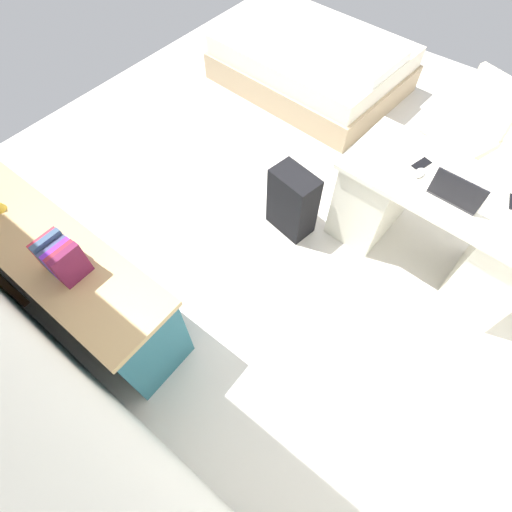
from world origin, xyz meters
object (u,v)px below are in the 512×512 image
cell_phone_by_mouse (422,164)px  suitcase_black (292,202)px  desk (435,223)px  computer_mouse (420,173)px  bed (313,64)px  office_chair (462,141)px  laptop (457,192)px  credenza (68,276)px

cell_phone_by_mouse → suitcase_black: bearing=48.0°
desk → computer_mouse: bearing=8.3°
bed → cell_phone_by_mouse: bearing=141.4°
computer_mouse → cell_phone_by_mouse: computer_mouse is taller
desk → office_chair: bearing=-79.0°
laptop → suitcase_black: bearing=16.9°
suitcase_black → cell_phone_by_mouse: (-0.69, -0.45, 0.47)m
computer_mouse → cell_phone_by_mouse: bearing=-71.5°
office_chair → bed: size_ratio=0.47×
bed → computer_mouse: 2.29m
bed → office_chair: bearing=165.4°
suitcase_black → computer_mouse: bearing=-144.0°
bed → cell_phone_by_mouse: size_ratio=14.67×
suitcase_black → computer_mouse: 0.94m
desk → cell_phone_by_mouse: (0.27, -0.06, 0.37)m
bed → suitcase_black: bearing=118.9°
suitcase_black → computer_mouse: computer_mouse is taller
desk → office_chair: size_ratio=1.56×
desk → bed: desk is taller
suitcase_black → computer_mouse: size_ratio=5.75×
laptop → computer_mouse: bearing=-11.6°
bed → cell_phone_by_mouse: cell_phone_by_mouse is taller
desk → cell_phone_by_mouse: bearing=-12.3°
laptop → computer_mouse: size_ratio=3.20×
cell_phone_by_mouse → office_chair: bearing=-80.4°
desk → laptop: (-0.01, 0.09, 0.41)m
suitcase_black → computer_mouse: (-0.72, -0.35, 0.48)m
credenza → laptop: bearing=-134.2°
bed → laptop: size_ratio=6.24×
credenza → computer_mouse: bearing=-128.8°
credenza → bed: credenza is taller
bed → computer_mouse: size_ratio=19.95×
office_chair → credenza: office_chair is taller
desk → credenza: size_ratio=0.82×
credenza → suitcase_black: credenza is taller
laptop → computer_mouse: (0.26, -0.05, -0.03)m
cell_phone_by_mouse → laptop: bearing=167.9°
desk → credenza: 2.57m
desk → bed: (1.95, -1.40, -0.15)m
credenza → laptop: laptop is taller
computer_mouse → suitcase_black: bearing=28.6°
cell_phone_by_mouse → bed: bearing=-23.3°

